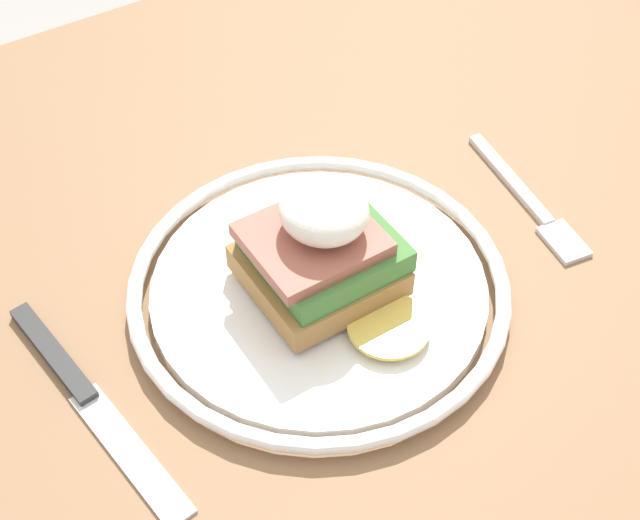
{
  "coord_description": "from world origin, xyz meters",
  "views": [
    {
      "loc": [
        0.22,
        0.31,
        1.19
      ],
      "look_at": [
        0.02,
        0.0,
        0.78
      ],
      "focal_mm": 50.0,
      "sensor_mm": 36.0,
      "label": 1
    }
  ],
  "objects_px": {
    "sandwich": "(321,248)",
    "fork": "(530,202)",
    "knife": "(81,389)",
    "plate": "(320,289)"
  },
  "relations": [
    {
      "from": "fork",
      "to": "knife",
      "type": "height_order",
      "value": "knife"
    },
    {
      "from": "fork",
      "to": "knife",
      "type": "relative_size",
      "value": 0.75
    },
    {
      "from": "sandwich",
      "to": "knife",
      "type": "distance_m",
      "value": 0.17
    },
    {
      "from": "plate",
      "to": "fork",
      "type": "height_order",
      "value": "plate"
    },
    {
      "from": "plate",
      "to": "sandwich",
      "type": "bearing_deg",
      "value": -148.11
    },
    {
      "from": "plate",
      "to": "sandwich",
      "type": "distance_m",
      "value": 0.04
    },
    {
      "from": "fork",
      "to": "sandwich",
      "type": "bearing_deg",
      "value": -3.13
    },
    {
      "from": "fork",
      "to": "knife",
      "type": "distance_m",
      "value": 0.33
    },
    {
      "from": "plate",
      "to": "knife",
      "type": "relative_size",
      "value": 1.32
    },
    {
      "from": "sandwich",
      "to": "fork",
      "type": "xyz_separation_m",
      "value": [
        -0.17,
        0.01,
        -0.04
      ]
    }
  ]
}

